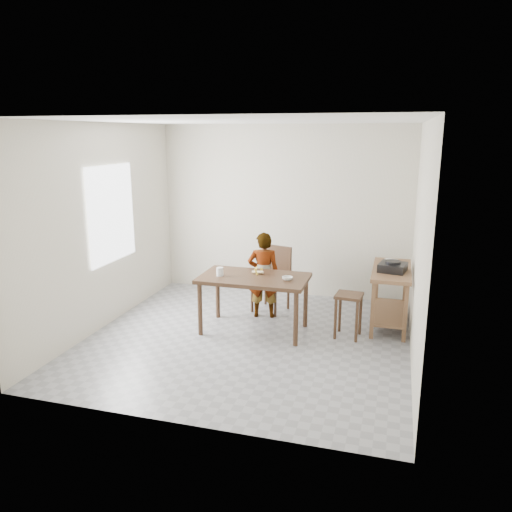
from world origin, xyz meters
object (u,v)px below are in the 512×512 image
(prep_counter, at_px, (390,297))
(dining_chair, at_px, (270,280))
(stool, at_px, (348,316))
(child, at_px, (263,275))
(dining_table, at_px, (254,304))

(prep_counter, relative_size, dining_chair, 1.27)
(dining_chair, bearing_deg, stool, -13.98)
(child, xyz_separation_m, stool, (1.24, -0.42, -0.33))
(dining_table, xyz_separation_m, stool, (1.22, 0.13, -0.09))
(prep_counter, bearing_deg, child, -175.01)
(prep_counter, distance_m, stool, 0.76)
(dining_table, relative_size, stool, 2.43)
(child, height_order, dining_chair, child)
(dining_table, relative_size, child, 1.14)
(prep_counter, relative_size, child, 0.97)
(prep_counter, distance_m, dining_chair, 1.71)
(dining_chair, bearing_deg, dining_table, -75.56)
(dining_chair, bearing_deg, child, -81.76)
(dining_table, distance_m, prep_counter, 1.86)
(prep_counter, height_order, child, child)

